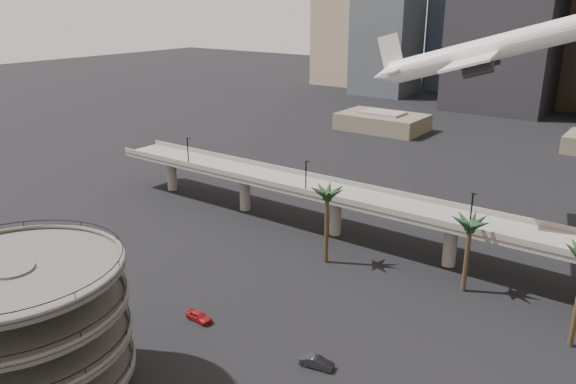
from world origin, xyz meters
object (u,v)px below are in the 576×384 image
Objects in this scene: parking_ramp at (21,324)px; car_a at (199,316)px; airborne_jet at (482,52)px; car_b at (317,362)px; overpass at (390,210)px.

parking_ramp is 24.37m from car_a.
airborne_jet is 9.27× the size of car_a.
airborne_jet is at bearing -19.74° from car_a.
car_b is (18.69, 0.92, -0.01)m from car_a.
car_b is at bearing -85.19° from car_a.
parking_ramp is 0.59× the size of airborne_jet.
car_a is at bearing 82.92° from parking_ramp.
car_a is at bearing -105.60° from overpass.
overpass is 3.46× the size of airborne_jet.
airborne_jet is 9.15× the size of car_b.
overpass is (13.00, 59.00, -2.50)m from parking_ramp.
car_a is 18.72m from car_b.
car_a is (-10.21, -36.58, -6.65)m from overpass.
airborne_jet is at bearing -13.37° from car_b.
car_a is at bearing 80.10° from car_b.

